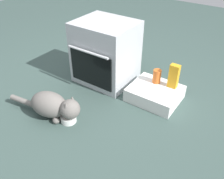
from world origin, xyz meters
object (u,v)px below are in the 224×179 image
(pantry_cabinet, at_px, (155,93))
(sauce_jar, at_px, (157,76))
(cat, at_px, (53,105))
(oven, at_px, (106,53))
(food_bowl, at_px, (68,118))
(juice_carton, at_px, (174,76))

(pantry_cabinet, distance_m, sauce_jar, 0.17)
(cat, bearing_deg, oven, 78.72)
(oven, height_order, sauce_jar, oven)
(food_bowl, height_order, sauce_jar, sauce_jar)
(pantry_cabinet, distance_m, cat, 0.99)
(food_bowl, relative_size, cat, 0.19)
(cat, height_order, juice_carton, juice_carton)
(juice_carton, bearing_deg, food_bowl, -125.29)
(oven, relative_size, sauce_jar, 4.71)
(food_bowl, height_order, juice_carton, juice_carton)
(pantry_cabinet, relative_size, sauce_jar, 3.44)
(oven, height_order, cat, oven)
(oven, bearing_deg, pantry_cabinet, -2.72)
(pantry_cabinet, xyz_separation_m, sauce_jar, (-0.04, 0.10, 0.14))
(oven, relative_size, cat, 0.89)
(pantry_cabinet, relative_size, juice_carton, 2.01)
(oven, bearing_deg, sauce_jar, 6.70)
(oven, relative_size, food_bowl, 4.73)
(food_bowl, bearing_deg, sauce_jar, 62.31)
(sauce_jar, distance_m, juice_carton, 0.17)
(oven, distance_m, juice_carton, 0.75)
(sauce_jar, bearing_deg, food_bowl, -117.69)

